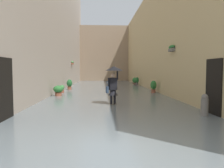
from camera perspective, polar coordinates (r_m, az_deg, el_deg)
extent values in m
plane|color=gray|center=(19.16, -1.40, -1.60)|extent=(73.55, 73.55, 0.00)
cube|color=slate|center=(19.15, -1.40, -1.47)|extent=(8.36, 35.42, 0.09)
cube|color=tan|center=(19.93, 12.42, 11.24)|extent=(1.80, 33.42, 8.83)
cube|color=black|center=(9.02, 25.28, -0.93)|extent=(0.08, 1.10, 2.20)
cube|color=#66605B|center=(13.39, 15.47, 8.69)|extent=(0.20, 0.70, 0.18)
ellipsoid|color=#2D7033|center=(13.40, 15.49, 9.37)|extent=(0.28, 0.76, 0.24)
cube|color=#A89989|center=(20.18, -15.56, 18.30)|extent=(1.80, 33.42, 13.81)
cube|color=black|center=(8.18, -26.39, -1.41)|extent=(0.08, 1.10, 2.20)
cube|color=#9E563D|center=(24.45, -10.42, 5.31)|extent=(0.20, 0.70, 0.18)
ellipsoid|color=#428947|center=(24.46, -10.42, 5.68)|extent=(0.28, 0.76, 0.24)
cube|color=gray|center=(34.77, -2.09, 7.94)|extent=(11.16, 1.80, 8.68)
cube|color=#4C4233|center=(10.70, -0.20, -5.56)|extent=(0.17, 0.26, 0.10)
cylinder|color=black|center=(10.64, -0.20, -3.45)|extent=(0.15, 0.15, 0.70)
cube|color=#4C4233|center=(10.76, 0.71, -5.51)|extent=(0.17, 0.26, 0.10)
cylinder|color=black|center=(10.70, 0.71, -3.41)|extent=(0.15, 0.15, 0.70)
cube|color=black|center=(10.61, 0.26, 0.03)|extent=(0.43, 0.32, 0.60)
cone|color=black|center=(10.64, 0.26, -2.21)|extent=(0.62, 0.62, 0.28)
sphere|color=#DBB293|center=(10.59, 0.26, 2.20)|extent=(0.22, 0.22, 0.22)
cylinder|color=black|center=(10.67, 1.42, 2.30)|extent=(0.10, 0.10, 0.44)
cylinder|color=black|center=(10.53, -0.92, 0.33)|extent=(0.10, 0.10, 0.48)
cylinder|color=black|center=(10.61, 0.56, 2.90)|extent=(0.02, 0.02, 0.46)
cone|color=black|center=(10.61, 0.57, 4.14)|extent=(0.88, 0.88, 0.22)
cylinder|color=black|center=(10.61, 0.57, 4.90)|extent=(0.01, 0.01, 0.08)
cube|color=#334766|center=(10.51, -1.30, -1.52)|extent=(0.14, 0.29, 0.32)
torus|color=#334766|center=(10.49, -1.30, 0.00)|extent=(0.10, 0.29, 0.30)
cylinder|color=brown|center=(25.49, 6.05, 0.00)|extent=(0.44, 0.44, 0.26)
torus|color=brown|center=(25.48, 6.05, 0.29)|extent=(0.48, 0.48, 0.04)
ellipsoid|color=#2D7033|center=(25.46, 6.05, 1.01)|extent=(0.58, 0.58, 0.64)
cylinder|color=#9E563D|center=(16.42, -13.06, -2.04)|extent=(0.29, 0.29, 0.31)
torus|color=brown|center=(16.41, -13.06, -1.51)|extent=(0.32, 0.32, 0.04)
ellipsoid|color=#428947|center=(16.39, -13.07, -0.87)|extent=(0.36, 0.36, 0.37)
cylinder|color=#9E563D|center=(16.32, 10.88, -2.01)|extent=(0.31, 0.31, 0.33)
torus|color=brown|center=(16.31, 10.89, -1.44)|extent=(0.34, 0.34, 0.04)
ellipsoid|color=#2D7033|center=(16.28, 10.90, -0.28)|extent=(0.45, 0.45, 0.66)
cylinder|color=#9E563D|center=(14.50, -13.99, -2.83)|extent=(0.41, 0.41, 0.30)
torus|color=brown|center=(14.48, -14.00, -2.23)|extent=(0.45, 0.45, 0.04)
ellipsoid|color=#2D7033|center=(14.46, -14.01, -1.31)|extent=(0.64, 0.64, 0.47)
cylinder|color=#9E563D|center=(19.05, -11.16, -1.22)|extent=(0.34, 0.34, 0.32)
torus|color=brown|center=(19.03, -11.17, -0.74)|extent=(0.38, 0.38, 0.04)
ellipsoid|color=#23602D|center=(19.01, -11.18, 0.21)|extent=(0.47, 0.47, 0.64)
cylinder|color=#66605B|center=(23.67, 6.64, -0.16)|extent=(0.30, 0.30, 0.37)
torus|color=#56524E|center=(23.65, 6.65, 0.29)|extent=(0.33, 0.33, 0.04)
ellipsoid|color=#23602D|center=(23.64, 6.65, 1.04)|extent=(0.37, 0.37, 0.62)
cylinder|color=slate|center=(8.70, 23.24, -5.96)|extent=(0.27, 0.27, 0.72)
sphere|color=slate|center=(8.64, 23.32, -3.21)|extent=(0.24, 0.24, 0.24)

